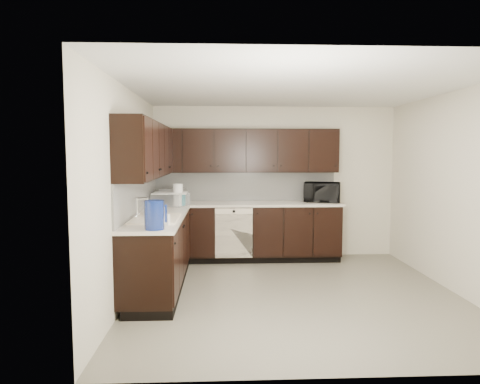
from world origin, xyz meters
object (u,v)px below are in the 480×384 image
(toaster_oven, at_px, (173,196))
(blue_pitcher, at_px, (154,215))
(sink, at_px, (156,224))
(microwave, at_px, (322,192))
(storage_bin, at_px, (170,199))

(toaster_oven, height_order, blue_pitcher, blue_pitcher)
(sink, xyz_separation_m, toaster_oven, (0.01, 1.73, 0.17))
(sink, bearing_deg, toaster_oven, 89.55)
(sink, height_order, toaster_oven, sink)
(microwave, xyz_separation_m, toaster_oven, (-2.42, -0.03, -0.05))
(storage_bin, bearing_deg, sink, -90.67)
(toaster_oven, height_order, storage_bin, toaster_oven)
(sink, bearing_deg, blue_pitcher, -82.24)
(sink, height_order, storage_bin, sink)
(toaster_oven, bearing_deg, blue_pitcher, -70.98)
(toaster_oven, distance_m, blue_pitcher, 2.42)
(storage_bin, bearing_deg, blue_pitcher, -87.83)
(sink, xyz_separation_m, blue_pitcher, (0.09, -0.69, 0.21))
(microwave, relative_size, storage_bin, 1.17)
(sink, bearing_deg, storage_bin, 89.33)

